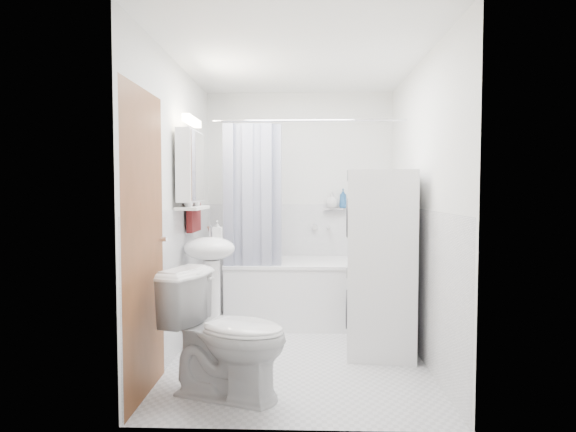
{
  "coord_description": "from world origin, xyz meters",
  "views": [
    {
      "loc": [
        0.05,
        -3.93,
        1.34
      ],
      "look_at": [
        -0.09,
        0.15,
        1.13
      ],
      "focal_mm": 30.0,
      "sensor_mm": 36.0,
      "label": 1
    }
  ],
  "objects_px": {
    "sink": "(210,266)",
    "toilet": "(227,335)",
    "washer_dryer": "(380,263)",
    "bathtub": "(310,288)"
  },
  "relations": [
    {
      "from": "sink",
      "to": "toilet",
      "type": "relative_size",
      "value": 1.26
    },
    {
      "from": "washer_dryer",
      "to": "toilet",
      "type": "xyz_separation_m",
      "value": [
        -1.13,
        -0.85,
        -0.35
      ]
    },
    {
      "from": "bathtub",
      "to": "toilet",
      "type": "height_order",
      "value": "toilet"
    },
    {
      "from": "bathtub",
      "to": "washer_dryer",
      "type": "relative_size",
      "value": 1.1
    },
    {
      "from": "bathtub",
      "to": "toilet",
      "type": "xyz_separation_m",
      "value": [
        -0.56,
        -1.78,
        0.05
      ]
    },
    {
      "from": "bathtub",
      "to": "sink",
      "type": "height_order",
      "value": "sink"
    },
    {
      "from": "washer_dryer",
      "to": "toilet",
      "type": "height_order",
      "value": "washer_dryer"
    },
    {
      "from": "toilet",
      "to": "washer_dryer",
      "type": "bearing_deg",
      "value": -33.96
    },
    {
      "from": "sink",
      "to": "toilet",
      "type": "bearing_deg",
      "value": -73.09
    },
    {
      "from": "washer_dryer",
      "to": "toilet",
      "type": "distance_m",
      "value": 1.46
    }
  ]
}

